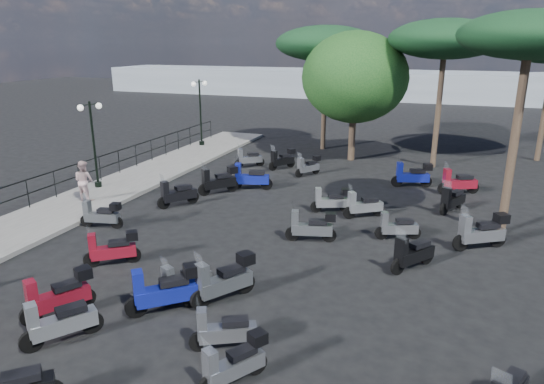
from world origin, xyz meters
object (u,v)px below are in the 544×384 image
(scooter_23, at_px, (412,175))
(scooter_19, at_px, (234,364))
(scooter_26, at_px, (412,254))
(scooter_7, at_px, (59,323))
(scooter_9, at_px, (177,195))
(lamp_post_1, at_px, (93,139))
(pedestrian_far, at_px, (84,181))
(scooter_1, at_px, (59,296))
(scooter_21, at_px, (397,227))
(scooter_11, at_px, (282,160))
(lamp_post_2, at_px, (200,108))
(scooter_27, at_px, (481,232))
(pine_3, at_px, (530,37))
(scooter_22, at_px, (363,206))
(scooter_29, at_px, (458,183))
(scooter_5, at_px, (249,159))
(pine_2, at_px, (326,44))
(scooter_4, at_px, (219,181))
(scooter_14, at_px, (185,282))
(scooter_16, at_px, (331,201))
(scooter_2, at_px, (112,249))
(scooter_8, at_px, (165,291))
(pine_0, at_px, (445,39))
(scooter_15, at_px, (311,227))
(scooter_10, at_px, (250,178))
(scooter_28, at_px, (452,200))
(scooter_20, at_px, (224,331))
(scooter_17, at_px, (308,166))
(scooter_3, at_px, (101,215))
(scooter_13, at_px, (224,280))

(scooter_23, bearing_deg, scooter_19, 154.95)
(scooter_26, bearing_deg, scooter_7, 78.52)
(scooter_9, bearing_deg, lamp_post_1, 24.49)
(pedestrian_far, distance_m, scooter_23, 13.82)
(scooter_1, bearing_deg, scooter_21, -102.93)
(scooter_1, height_order, scooter_11, scooter_1)
(lamp_post_2, bearing_deg, scooter_27, -15.35)
(scooter_27, distance_m, pine_3, 6.05)
(scooter_22, bearing_deg, scooter_29, -71.71)
(scooter_7, xyz_separation_m, scooter_22, (4.69, 9.98, -0.03))
(scooter_7, bearing_deg, pine_3, -98.06)
(scooter_23, bearing_deg, scooter_5, 66.99)
(pine_2, bearing_deg, scooter_22, -68.49)
(scooter_4, xyz_separation_m, pine_2, (1.88, 10.29, 5.52))
(scooter_14, height_order, scooter_16, scooter_14)
(pedestrian_far, height_order, scooter_2, pedestrian_far)
(scooter_8, height_order, pine_0, pine_0)
(scooter_1, xyz_separation_m, scooter_5, (-1.35, 14.62, -0.08))
(scooter_8, relative_size, scooter_15, 0.92)
(scooter_23, bearing_deg, scooter_10, 95.77)
(scooter_15, distance_m, scooter_29, 8.33)
(scooter_9, distance_m, scooter_22, 7.16)
(scooter_15, height_order, scooter_19, scooter_15)
(scooter_28, bearing_deg, scooter_7, 84.10)
(scooter_10, bearing_deg, scooter_2, 158.77)
(lamp_post_2, relative_size, scooter_19, 2.91)
(scooter_7, bearing_deg, scooter_8, -92.89)
(scooter_4, bearing_deg, scooter_16, -148.01)
(scooter_1, bearing_deg, lamp_post_2, -42.01)
(scooter_14, bearing_deg, scooter_4, -41.20)
(scooter_20, bearing_deg, pine_0, -38.28)
(pine_0, bearing_deg, pine_3, -73.35)
(scooter_11, xyz_separation_m, scooter_17, (1.58, -0.76, -0.04))
(lamp_post_1, distance_m, scooter_15, 10.65)
(scooter_4, xyz_separation_m, scooter_28, (9.31, 0.95, -0.08))
(pedestrian_far, distance_m, scooter_8, 9.46)
(pedestrian_far, xyz_separation_m, scooter_15, (9.47, -0.59, -0.46))
(scooter_2, xyz_separation_m, scooter_9, (-0.98, 5.20, -0.00))
(scooter_11, height_order, scooter_16, scooter_11)
(scooter_15, height_order, scooter_29, scooter_29)
(scooter_1, bearing_deg, scooter_5, -54.92)
(scooter_28, bearing_deg, scooter_3, 55.02)
(lamp_post_2, bearing_deg, scooter_28, -7.35)
(lamp_post_2, relative_size, scooter_11, 2.76)
(scooter_27, height_order, pine_2, pine_2)
(scooter_20, relative_size, pine_0, 0.19)
(scooter_3, distance_m, scooter_13, 6.83)
(scooter_21, bearing_deg, scooter_14, 120.29)
(scooter_13, bearing_deg, scooter_21, -90.31)
(scooter_20, bearing_deg, scooter_11, -13.11)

